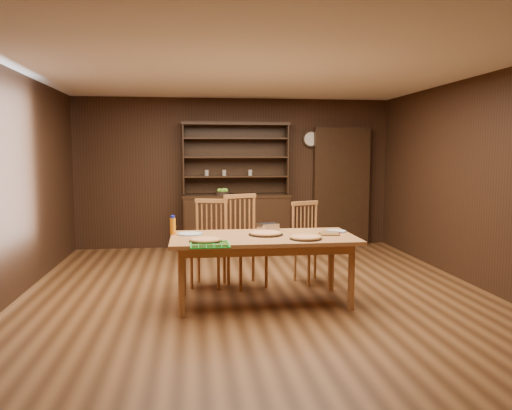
{
  "coord_description": "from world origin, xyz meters",
  "views": [
    {
      "loc": [
        -0.74,
        -5.76,
        1.66
      ],
      "look_at": [
        0.04,
        0.4,
        1.0
      ],
      "focal_mm": 35.0,
      "sensor_mm": 36.0,
      "label": 1
    }
  ],
  "objects": [
    {
      "name": "juice_bottle",
      "position": [
        -0.97,
        -0.19,
        0.85
      ],
      "size": [
        0.06,
        0.06,
        0.21
      ],
      "color": "orange",
      "rests_on": "dining_table"
    },
    {
      "name": "doorway",
      "position": [
        1.9,
        2.9,
        1.05
      ],
      "size": [
        1.0,
        0.18,
        2.1
      ],
      "primitive_type": "cube",
      "color": "black",
      "rests_on": "floor"
    },
    {
      "name": "chair_center",
      "position": [
        -0.11,
        0.37,
        0.61
      ],
      "size": [
        0.6,
        0.59,
        1.14
      ],
      "rotation": [
        0.0,
        0.0,
        0.38
      ],
      "color": "#BB7440",
      "rests_on": "floor"
    },
    {
      "name": "pizza_center",
      "position": [
        0.06,
        -0.36,
        0.77
      ],
      "size": [
        0.39,
        0.39,
        0.04
      ],
      "color": "black",
      "rests_on": "dining_table"
    },
    {
      "name": "china_hutch",
      "position": [
        -0.0,
        2.75,
        0.6
      ],
      "size": [
        1.84,
        0.52,
        2.17
      ],
      "color": "black",
      "rests_on": "floor"
    },
    {
      "name": "wall_clock",
      "position": [
        1.35,
        2.96,
        1.9
      ],
      "size": [
        0.3,
        0.05,
        0.3
      ],
      "color": "black",
      "rests_on": "room_shell"
    },
    {
      "name": "floor",
      "position": [
        0.0,
        0.0,
        0.0
      ],
      "size": [
        6.0,
        6.0,
        0.0
      ],
      "primitive_type": "plane",
      "color": "brown",
      "rests_on": "ground"
    },
    {
      "name": "cooling_rack",
      "position": [
        -0.58,
        -0.9,
        0.76
      ],
      "size": [
        0.48,
        0.48,
        0.02
      ],
      "primitive_type": null,
      "rotation": [
        0.0,
        0.0,
        -0.39
      ],
      "color": "green",
      "rests_on": "dining_table"
    },
    {
      "name": "pizza_right",
      "position": [
        0.43,
        -0.68,
        0.77
      ],
      "size": [
        0.34,
        0.34,
        0.04
      ],
      "color": "black",
      "rests_on": "dining_table"
    },
    {
      "name": "room_shell",
      "position": [
        0.0,
        0.0,
        1.58
      ],
      "size": [
        6.0,
        6.0,
        6.0
      ],
      "color": "white",
      "rests_on": "floor"
    },
    {
      "name": "pizza_left",
      "position": [
        -0.62,
        -0.7,
        0.77
      ],
      "size": [
        0.34,
        0.34,
        0.04
      ],
      "color": "black",
      "rests_on": "dining_table"
    },
    {
      "name": "chair_right",
      "position": [
        0.74,
        0.45,
        0.55
      ],
      "size": [
        0.55,
        0.53,
        1.03
      ],
      "rotation": [
        0.0,
        0.0,
        0.4
      ],
      "color": "#BB7440",
      "rests_on": "floor"
    },
    {
      "name": "plate_right",
      "position": [
        0.89,
        -0.25,
        0.76
      ],
      "size": [
        0.23,
        0.23,
        0.02
      ],
      "color": "white",
      "rests_on": "dining_table"
    },
    {
      "name": "chair_left",
      "position": [
        -0.54,
        0.43,
        0.57
      ],
      "size": [
        0.54,
        0.53,
        1.08
      ],
      "rotation": [
        0.0,
        0.0,
        -0.29
      ],
      "color": "#BB7440",
      "rests_on": "floor"
    },
    {
      "name": "foil_dish",
      "position": [
        0.12,
        -0.07,
        0.79
      ],
      "size": [
        0.26,
        0.23,
        0.09
      ],
      "primitive_type": "cube",
      "rotation": [
        0.0,
        0.0,
        0.37
      ],
      "color": "silver",
      "rests_on": "dining_table"
    },
    {
      "name": "pot_holder_a",
      "position": [
        0.76,
        -0.42,
        0.76
      ],
      "size": [
        0.22,
        0.22,
        0.02
      ],
      "primitive_type": "cube",
      "rotation": [
        0.0,
        0.0,
        -0.1
      ],
      "color": "maroon",
      "rests_on": "dining_table"
    },
    {
      "name": "dining_table",
      "position": [
        0.02,
        -0.42,
        0.67
      ],
      "size": [
        2.01,
        1.0,
        0.75
      ],
      "color": "#C47544",
      "rests_on": "floor"
    },
    {
      "name": "plate_left",
      "position": [
        -0.78,
        -0.23,
        0.76
      ],
      "size": [
        0.28,
        0.28,
        0.02
      ],
      "color": "white",
      "rests_on": "dining_table"
    },
    {
      "name": "fruit_bowl",
      "position": [
        -0.24,
        2.69,
        0.98
      ],
      "size": [
        0.27,
        0.27,
        0.12
      ],
      "color": "black",
      "rests_on": "china_hutch"
    },
    {
      "name": "pot_holder_b",
      "position": [
        0.79,
        -0.35,
        0.76
      ],
      "size": [
        0.28,
        0.28,
        0.02
      ],
      "primitive_type": "cube",
      "rotation": [
        0.0,
        0.0,
        -0.6
      ],
      "color": "maroon",
      "rests_on": "dining_table"
    }
  ]
}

